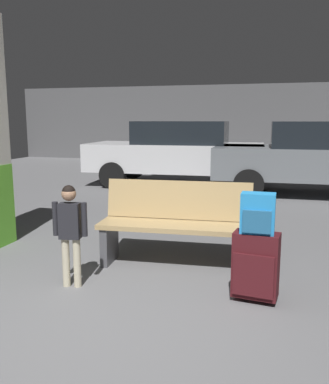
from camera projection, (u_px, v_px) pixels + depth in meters
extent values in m
cube|color=slate|center=(199.00, 218.00, 6.76)|extent=(18.00, 18.00, 0.10)
cube|color=#565658|center=(245.00, 124.00, 14.93)|extent=(18.00, 0.12, 2.80)
cube|color=tan|center=(174.00, 226.00, 4.33)|extent=(1.63, 0.55, 0.05)
cube|color=tan|center=(178.00, 200.00, 4.53)|extent=(1.60, 0.22, 0.42)
cube|color=#4C4C51|center=(109.00, 243.00, 4.51)|extent=(0.11, 0.40, 0.41)
cube|color=#4C4C51|center=(243.00, 252.00, 4.23)|extent=(0.11, 0.40, 0.41)
cube|color=#471419|center=(256.00, 265.00, 3.51)|extent=(0.40, 0.25, 0.56)
cube|color=#471419|center=(253.00, 276.00, 3.42)|extent=(0.34, 0.07, 0.36)
cube|color=#A5A5AA|center=(259.00, 232.00, 3.54)|extent=(0.14, 0.04, 0.02)
cylinder|color=black|center=(238.00, 291.00, 3.70)|extent=(0.02, 0.05, 0.04)
cylinder|color=black|center=(275.00, 297.00, 3.58)|extent=(0.02, 0.05, 0.04)
cube|color=#268CD8|center=(258.00, 213.00, 3.44)|extent=(0.28, 0.16, 0.34)
cube|color=#23608E|center=(257.00, 222.00, 3.36)|extent=(0.23, 0.03, 0.19)
cylinder|color=black|center=(259.00, 195.00, 3.41)|extent=(0.06, 0.03, 0.02)
cylinder|color=beige|center=(77.00, 263.00, 3.83)|extent=(0.07, 0.07, 0.47)
cylinder|color=beige|center=(66.00, 262.00, 3.85)|extent=(0.07, 0.07, 0.47)
cube|color=#232328|center=(70.00, 221.00, 3.77)|extent=(0.21, 0.14, 0.33)
cylinder|color=#232328|center=(84.00, 219.00, 3.75)|extent=(0.05, 0.05, 0.31)
cylinder|color=#232328|center=(55.00, 219.00, 3.78)|extent=(0.05, 0.05, 0.31)
sphere|color=#A87A5B|center=(69.00, 194.00, 3.73)|extent=(0.13, 0.13, 0.13)
sphere|color=black|center=(69.00, 192.00, 3.72)|extent=(0.12, 0.12, 0.12)
cylinder|color=#E5D84C|center=(66.00, 216.00, 3.87)|extent=(0.06, 0.06, 0.10)
cylinder|color=red|center=(66.00, 209.00, 3.86)|extent=(0.01, 0.01, 0.06)
cube|color=slate|center=(315.00, 163.00, 8.49)|extent=(4.15, 1.83, 0.64)
cube|color=black|center=(325.00, 134.00, 8.35)|extent=(2.15, 1.60, 0.52)
cylinder|color=black|center=(249.00, 184.00, 8.09)|extent=(0.61, 0.22, 0.60)
cylinder|color=black|center=(252.00, 174.00, 9.62)|extent=(0.61, 0.22, 0.60)
cube|color=silver|center=(175.00, 157.00, 9.84)|extent=(4.18, 1.91, 0.64)
cube|color=black|center=(182.00, 132.00, 9.71)|extent=(2.18, 1.64, 0.52)
cylinder|color=black|center=(113.00, 175.00, 9.41)|extent=(0.61, 0.23, 0.60)
cylinder|color=black|center=(133.00, 167.00, 10.95)|extent=(0.61, 0.23, 0.60)
cylinder|color=black|center=(228.00, 179.00, 8.85)|extent=(0.61, 0.23, 0.60)
cylinder|color=black|center=(232.00, 170.00, 10.39)|extent=(0.61, 0.23, 0.60)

